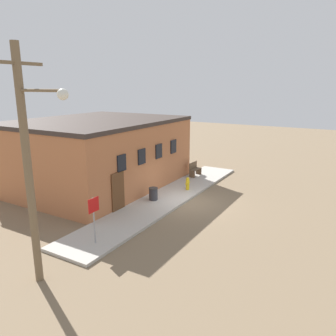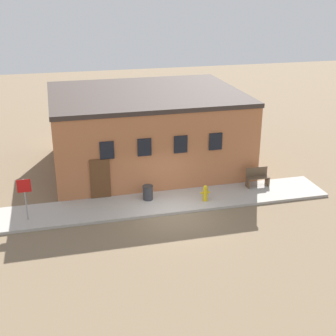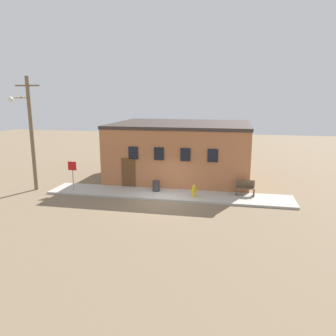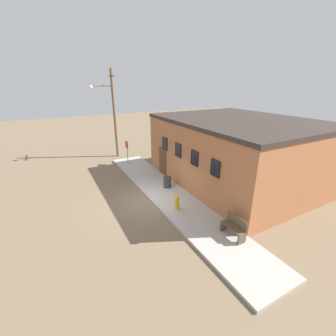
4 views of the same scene
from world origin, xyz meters
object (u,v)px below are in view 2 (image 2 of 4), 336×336
object	(u,v)px
stop_sign	(25,192)
bench	(257,178)
fire_hydrant	(205,193)
trash_bin	(148,193)

from	to	relation	value
stop_sign	bench	bearing A→B (deg)	4.99
bench	fire_hydrant	bearing A→B (deg)	-161.80
bench	trash_bin	xyz separation A→B (m)	(-5.99, -0.23, -0.10)
fire_hydrant	trash_bin	bearing A→B (deg)	162.78
bench	stop_sign	bearing A→B (deg)	-175.01
fire_hydrant	stop_sign	world-z (taller)	stop_sign
trash_bin	bench	bearing A→B (deg)	2.18
bench	trash_bin	world-z (taller)	bench
stop_sign	bench	world-z (taller)	stop_sign
fire_hydrant	bench	size ratio (longest dim) A/B	0.68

